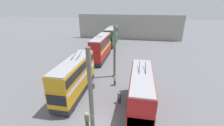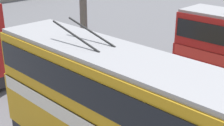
% 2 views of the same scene
% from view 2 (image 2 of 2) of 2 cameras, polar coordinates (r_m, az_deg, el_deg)
% --- Properties ---
extents(support_column_far, '(0.73, 0.73, 8.83)m').
position_cam_2_polar(support_column_far, '(17.42, -5.22, 8.25)').
color(support_column_far, '#605B56').
rests_on(support_column_far, ground_plane).
extents(bus_right_near, '(9.74, 2.54, 5.66)m').
position_cam_2_polar(bus_right_near, '(10.69, -0.51, -8.75)').
color(bus_right_near, black).
rests_on(bus_right_near, ground_plane).
extents(person_aisle_midway, '(0.47, 0.34, 1.75)m').
position_cam_2_polar(person_aisle_midway, '(16.88, 3.40, -4.27)').
color(person_aisle_midway, '#2D2D33').
rests_on(person_aisle_midway, ground_plane).
extents(person_by_left_row, '(0.44, 0.48, 1.64)m').
position_cam_2_polar(person_by_left_row, '(15.80, 18.72, -7.64)').
color(person_by_left_row, '#2D2D33').
rests_on(person_by_left_row, ground_plane).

